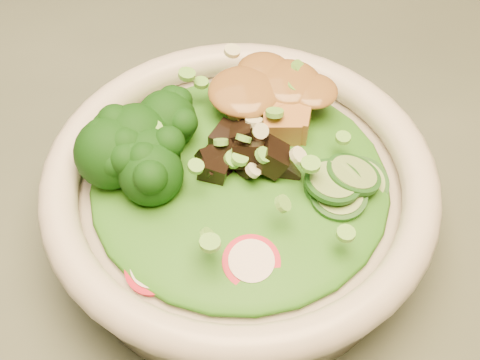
{
  "coord_description": "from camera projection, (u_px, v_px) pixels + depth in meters",
  "views": [
    {
      "loc": [
        0.07,
        -0.24,
        1.15
      ],
      "look_at": [
        0.1,
        0.03,
        0.81
      ],
      "focal_mm": 50.0,
      "sensor_mm": 36.0,
      "label": 1
    }
  ],
  "objects": [
    {
      "name": "peanut_sauce",
      "position": [
        264.0,
        90.0,
        0.45
      ],
      "size": [
        0.07,
        0.05,
        0.02
      ],
      "primitive_type": "ellipsoid",
      "color": "brown",
      "rests_on": "tofu_cubes"
    },
    {
      "name": "cucumber_slices",
      "position": [
        337.0,
        188.0,
        0.42
      ],
      "size": [
        0.07,
        0.07,
        0.03
      ],
      "primitive_type": null,
      "rotation": [
        0.0,
        0.0,
        -0.05
      ],
      "color": "#80B263",
      "rests_on": "salad_bowl"
    },
    {
      "name": "mushroom_heap",
      "position": [
        244.0,
        153.0,
        0.43
      ],
      "size": [
        0.07,
        0.07,
        0.04
      ],
      "primitive_type": null,
      "rotation": [
        0.0,
        0.0,
        -0.05
      ],
      "color": "black",
      "rests_on": "salad_bowl"
    },
    {
      "name": "salad_bowl",
      "position": [
        240.0,
        198.0,
        0.45
      ],
      "size": [
        0.26,
        0.26,
        0.07
      ],
      "rotation": [
        0.0,
        0.0,
        -0.05
      ],
      "color": "beige",
      "rests_on": "dining_table"
    },
    {
      "name": "tofu_cubes",
      "position": [
        264.0,
        103.0,
        0.46
      ],
      "size": [
        0.09,
        0.06,
        0.03
      ],
      "primitive_type": null,
      "rotation": [
        0.0,
        0.0,
        -0.05
      ],
      "color": "#A87438",
      "rests_on": "salad_bowl"
    },
    {
      "name": "scallion_garnish",
      "position": [
        240.0,
        156.0,
        0.42
      ],
      "size": [
        0.18,
        0.18,
        0.02
      ],
      "primitive_type": null,
      "color": "#68BC42",
      "rests_on": "salad_bowl"
    },
    {
      "name": "broccoli_florets",
      "position": [
        149.0,
        149.0,
        0.43
      ],
      "size": [
        0.08,
        0.07,
        0.04
      ],
      "primitive_type": null,
      "rotation": [
        0.0,
        0.0,
        -0.05
      ],
      "color": "black",
      "rests_on": "salad_bowl"
    },
    {
      "name": "radish_slices",
      "position": [
        218.0,
        258.0,
        0.39
      ],
      "size": [
        0.11,
        0.04,
        0.02
      ],
      "primitive_type": null,
      "rotation": [
        0.0,
        0.0,
        -0.05
      ],
      "color": "#AF0D23",
      "rests_on": "salad_bowl"
    },
    {
      "name": "dining_table",
      "position": [
        122.0,
        351.0,
        0.54
      ],
      "size": [
        1.2,
        0.8,
        0.75
      ],
      "color": "black",
      "rests_on": "ground"
    },
    {
      "name": "lettuce_bed",
      "position": [
        240.0,
        179.0,
        0.43
      ],
      "size": [
        0.2,
        0.2,
        0.02
      ],
      "primitive_type": "ellipsoid",
      "color": "#266A16",
      "rests_on": "salad_bowl"
    }
  ]
}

